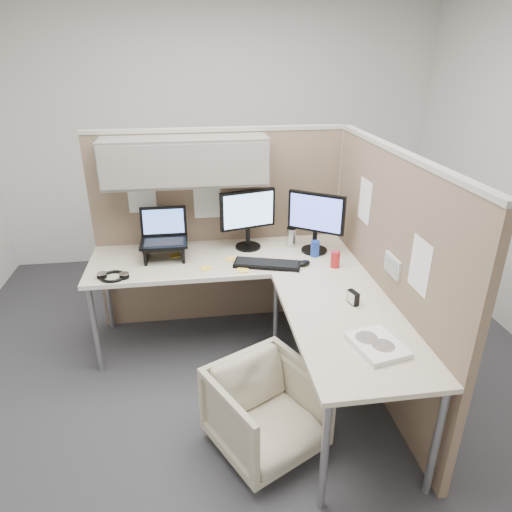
{
  "coord_description": "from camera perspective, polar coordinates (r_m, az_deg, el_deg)",
  "views": [
    {
      "loc": [
        -0.31,
        -2.61,
        2.15
      ],
      "look_at": [
        0.1,
        0.25,
        0.85
      ],
      "focal_mm": 32.0,
      "sensor_mm": 36.0,
      "label": 1
    }
  ],
  "objects": [
    {
      "name": "ground",
      "position": [
        3.39,
        -1.11,
        -15.07
      ],
      "size": [
        4.5,
        4.5,
        0.0
      ],
      "primitive_type": "plane",
      "color": "#313135",
      "rests_on": "ground"
    },
    {
      "name": "partition_back",
      "position": [
        3.59,
        -6.37,
        7.07
      ],
      "size": [
        2.0,
        0.36,
        1.63
      ],
      "color": "#826A55",
      "rests_on": "ground"
    },
    {
      "name": "partition_right",
      "position": [
        3.12,
        15.59,
        -2.05
      ],
      "size": [
        0.07,
        2.03,
        1.63
      ],
      "color": "#826A55",
      "rests_on": "ground"
    },
    {
      "name": "desk",
      "position": [
        3.13,
        0.77,
        -3.62
      ],
      "size": [
        2.0,
        1.98,
        0.73
      ],
      "color": "beige",
      "rests_on": "ground"
    },
    {
      "name": "office_chair",
      "position": [
        2.75,
        1.31,
        -18.36
      ],
      "size": [
        0.74,
        0.73,
        0.58
      ],
      "primitive_type": "imported",
      "rotation": [
        0.0,
        0.0,
        0.48
      ],
      "color": "beige",
      "rests_on": "ground"
    },
    {
      "name": "monitor_left",
      "position": [
        3.51,
        -1.02,
        5.19
      ],
      "size": [
        0.43,
        0.2,
        0.47
      ],
      "rotation": [
        0.0,
        0.0,
        0.25
      ],
      "color": "black",
      "rests_on": "desk"
    },
    {
      "name": "monitor_right",
      "position": [
        3.47,
        7.49,
        4.77
      ],
      "size": [
        0.38,
        0.28,
        0.47
      ],
      "rotation": [
        0.0,
        0.0,
        -0.61
      ],
      "color": "black",
      "rests_on": "desk"
    },
    {
      "name": "laptop_station",
      "position": [
        3.46,
        -11.41,
        1.96
      ],
      "size": [
        0.34,
        0.29,
        0.36
      ],
      "color": "black",
      "rests_on": "desk"
    },
    {
      "name": "keyboard",
      "position": [
        3.3,
        1.4,
        -1.03
      ],
      "size": [
        0.51,
        0.29,
        0.02
      ],
      "primitive_type": "cube",
      "rotation": [
        0.0,
        0.0,
        -0.3
      ],
      "color": "black",
      "rests_on": "desk"
    },
    {
      "name": "mouse",
      "position": [
        3.32,
        6.0,
        -0.89
      ],
      "size": [
        0.12,
        0.1,
        0.04
      ],
      "primitive_type": "ellipsoid",
      "rotation": [
        0.0,
        0.0,
        0.42
      ],
      "color": "black",
      "rests_on": "desk"
    },
    {
      "name": "travel_mug",
      "position": [
        3.61,
        4.44,
        2.41
      ],
      "size": [
        0.08,
        0.08,
        0.16
      ],
      "color": "silver",
      "rests_on": "desk"
    },
    {
      "name": "soda_can_green",
      "position": [
        3.31,
        9.88,
        -0.41
      ],
      "size": [
        0.07,
        0.07,
        0.12
      ],
      "primitive_type": "cylinder",
      "color": "#B21E1E",
      "rests_on": "desk"
    },
    {
      "name": "soda_can_silver",
      "position": [
        3.46,
        7.39,
        0.91
      ],
      "size": [
        0.07,
        0.07,
        0.12
      ],
      "primitive_type": "cylinder",
      "color": "#1E3FA5",
      "rests_on": "desk"
    },
    {
      "name": "sticky_note_c",
      "position": [
        3.52,
        -10.07,
        0.1
      ],
      "size": [
        0.09,
        0.09,
        0.01
      ],
      "primitive_type": "cube",
      "rotation": [
        0.0,
        0.0,
        0.25
      ],
      "color": "yellow",
      "rests_on": "desk"
    },
    {
      "name": "sticky_note_b",
      "position": [
        3.23,
        -1.62,
        -1.78
      ],
      "size": [
        0.09,
        0.09,
        0.01
      ],
      "primitive_type": "cube",
      "rotation": [
        0.0,
        0.0,
        -0.13
      ],
      "color": "yellow",
      "rests_on": "desk"
    },
    {
      "name": "sticky_note_d",
      "position": [
        3.4,
        -3.15,
        -0.38
      ],
      "size": [
        0.08,
        0.08,
        0.01
      ],
      "primitive_type": "cube",
      "rotation": [
        0.0,
        0.0,
        -0.05
      ],
      "color": "yellow",
      "rests_on": "desk"
    },
    {
      "name": "sticky_note_a",
      "position": [
        3.28,
        -6.31,
        -1.52
      ],
      "size": [
        0.1,
        0.1,
        0.01
      ],
      "primitive_type": "cube",
      "rotation": [
        0.0,
        0.0,
        0.36
      ],
      "color": "yellow",
      "rests_on": "desk"
    },
    {
      "name": "headphones",
      "position": [
        3.27,
        -17.44,
        -2.42
      ],
      "size": [
        0.22,
        0.2,
        0.03
      ],
      "rotation": [
        0.0,
        0.0,
        -0.16
      ],
      "color": "black",
      "rests_on": "desk"
    },
    {
      "name": "paper_stack",
      "position": [
        2.51,
        14.89,
        -10.68
      ],
      "size": [
        0.29,
        0.34,
        0.03
      ],
      "rotation": [
        0.0,
        0.0,
        0.22
      ],
      "color": "white",
      "rests_on": "desk"
    },
    {
      "name": "desk_clock",
      "position": [
        2.86,
        12.04,
        -5.11
      ],
      "size": [
        0.06,
        0.09,
        0.08
      ],
      "rotation": [
        0.0,
        0.0,
        -1.27
      ],
      "color": "black",
      "rests_on": "desk"
    }
  ]
}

